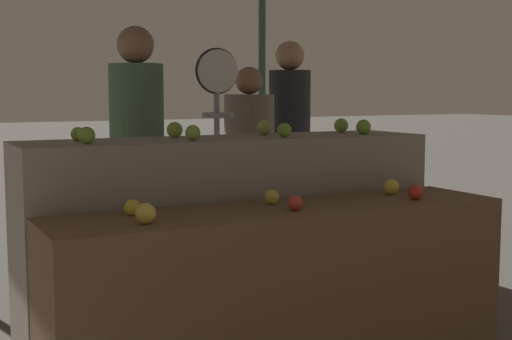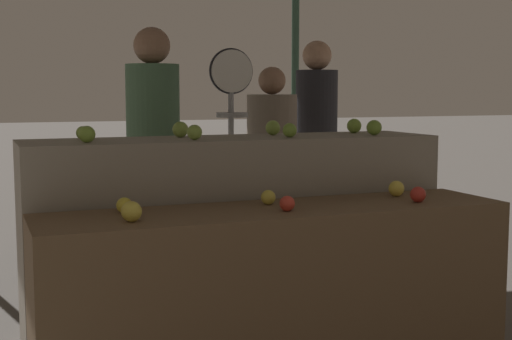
{
  "view_description": "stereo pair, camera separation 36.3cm",
  "coord_description": "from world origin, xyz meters",
  "views": [
    {
      "loc": [
        -1.66,
        -2.91,
        1.37
      ],
      "look_at": [
        0.01,
        0.3,
        0.97
      ],
      "focal_mm": 50.0,
      "sensor_mm": 36.0,
      "label": 1
    },
    {
      "loc": [
        -1.33,
        -3.06,
        1.37
      ],
      "look_at": [
        0.01,
        0.3,
        0.97
      ],
      "focal_mm": 50.0,
      "sensor_mm": 36.0,
      "label": 2
    }
  ],
  "objects": [
    {
      "name": "person_vendor_at_scale",
      "position": [
        -0.25,
        1.43,
        1.04
      ],
      "size": [
        0.42,
        0.42,
        1.78
      ],
      "rotation": [
        0.0,
        0.0,
        2.88
      ],
      "color": "#2D2D38",
      "rests_on": "ground_plane"
    },
    {
      "name": "apple_front_2",
      "position": [
        0.71,
        -0.1,
        0.86
      ],
      "size": [
        0.08,
        0.08,
        0.08
      ],
      "primitive_type": "sphere",
      "color": "#B72D23",
      "rests_on": "display_counter_front"
    },
    {
      "name": "display_counter_front",
      "position": [
        0.0,
        0.0,
        0.41
      ],
      "size": [
        2.28,
        0.55,
        0.82
      ],
      "primitive_type": "cube",
      "color": "brown",
      "rests_on": "ground_plane"
    },
    {
      "name": "apple_back_4",
      "position": [
        -0.8,
        0.71,
        1.16
      ],
      "size": [
        0.07,
        0.07,
        0.07
      ],
      "primitive_type": "sphere",
      "color": "#84AD3D",
      "rests_on": "display_counter_back"
    },
    {
      "name": "apple_front_5",
      "position": [
        0.73,
        0.11,
        0.86
      ],
      "size": [
        0.08,
        0.08,
        0.08
      ],
      "primitive_type": "sphere",
      "color": "yellow",
      "rests_on": "display_counter_front"
    },
    {
      "name": "apple_front_3",
      "position": [
        -0.71,
        0.12,
        0.86
      ],
      "size": [
        0.07,
        0.07,
        0.07
      ],
      "primitive_type": "sphere",
      "color": "gold",
      "rests_on": "display_counter_front"
    },
    {
      "name": "apple_front_4",
      "position": [
        -0.01,
        0.11,
        0.86
      ],
      "size": [
        0.07,
        0.07,
        0.07
      ],
      "primitive_type": "sphere",
      "color": "gold",
      "rests_on": "display_counter_front"
    },
    {
      "name": "apple_front_0",
      "position": [
        -0.72,
        -0.1,
        0.87
      ],
      "size": [
        0.09,
        0.09,
        0.09
      ],
      "primitive_type": "sphere",
      "color": "gold",
      "rests_on": "display_counter_front"
    },
    {
      "name": "person_customer_right",
      "position": [
        1.24,
        2.08,
        1.04
      ],
      "size": [
        0.36,
        0.36,
        1.77
      ],
      "rotation": [
        0.0,
        0.0,
        3.21
      ],
      "color": "#2D2D38",
      "rests_on": "ground_plane"
    },
    {
      "name": "person_customer_left",
      "position": [
        0.74,
        1.81,
        0.89
      ],
      "size": [
        0.46,
        0.46,
        1.55
      ],
      "rotation": [
        0.0,
        0.0,
        2.86
      ],
      "color": "#2D2D38",
      "rests_on": "ground_plane"
    },
    {
      "name": "apple_back_2",
      "position": [
        0.28,
        0.49,
        1.16
      ],
      "size": [
        0.08,
        0.08,
        0.08
      ],
      "primitive_type": "sphere",
      "color": "#7AA338",
      "rests_on": "display_counter_back"
    },
    {
      "name": "produce_scale",
      "position": [
        0.19,
        1.18,
        1.2
      ],
      "size": [
        0.29,
        0.2,
        1.64
      ],
      "color": "#99999E",
      "rests_on": "ground_plane"
    },
    {
      "name": "apple_back_6",
      "position": [
        0.27,
        0.71,
        1.16
      ],
      "size": [
        0.09,
        0.09,
        0.09
      ],
      "primitive_type": "sphere",
      "color": "#8EB247",
      "rests_on": "display_counter_back"
    },
    {
      "name": "apple_front_1",
      "position": [
        -0.0,
        -0.1,
        0.86
      ],
      "size": [
        0.07,
        0.07,
        0.07
      ],
      "primitive_type": "sphere",
      "color": "red",
      "rests_on": "display_counter_front"
    },
    {
      "name": "display_counter_back",
      "position": [
        0.0,
        0.6,
        0.56
      ],
      "size": [
        2.28,
        0.55,
        1.12
      ],
      "primitive_type": "cube",
      "color": "gray",
      "rests_on": "ground_plane"
    },
    {
      "name": "apple_back_3",
      "position": [
        0.81,
        0.49,
        1.16
      ],
      "size": [
        0.09,
        0.09,
        0.09
      ],
      "primitive_type": "sphere",
      "color": "#7AA338",
      "rests_on": "display_counter_back"
    },
    {
      "name": "apple_back_5",
      "position": [
        -0.27,
        0.71,
        1.16
      ],
      "size": [
        0.09,
        0.09,
        0.09
      ],
      "primitive_type": "sphere",
      "color": "#8EB247",
      "rests_on": "display_counter_back"
    },
    {
      "name": "apple_back_7",
      "position": [
        0.81,
        0.72,
        1.16
      ],
      "size": [
        0.09,
        0.09,
        0.09
      ],
      "primitive_type": "sphere",
      "color": "#84AD3D",
      "rests_on": "display_counter_back"
    },
    {
      "name": "apple_back_0",
      "position": [
        -0.81,
        0.48,
        1.16
      ],
      "size": [
        0.08,
        0.08,
        0.08
      ],
      "primitive_type": "sphere",
      "color": "#84AD3D",
      "rests_on": "display_counter_back"
    },
    {
      "name": "apple_back_1",
      "position": [
        -0.26,
        0.49,
        1.16
      ],
      "size": [
        0.08,
        0.08,
        0.08
      ],
      "primitive_type": "sphere",
      "color": "#8EB247",
      "rests_on": "display_counter_back"
    }
  ]
}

